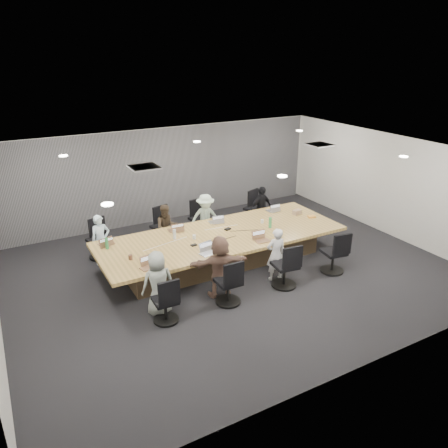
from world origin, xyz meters
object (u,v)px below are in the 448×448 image
chair_7 (333,255)px  laptop_1 (175,230)px  chair_6 (285,269)px  mug_brown (130,257)px  person_4 (158,283)px  laptop_4 (148,268)px  laptop_5 (208,254)px  person_1 (167,227)px  stapler (221,244)px  laptop_3 (272,210)px  chair_4 (165,304)px  person_6 (276,254)px  chair_2 (200,222)px  laptop_0 (106,244)px  laptop_6 (262,241)px  person_0 (101,240)px  bottle_clear (174,234)px  person_2 (205,218)px  person_3 (261,208)px  bottle_green_right (270,223)px  chair_3 (254,211)px  chair_0 (98,243)px  canvas_bag (297,212)px  laptop_2 (215,222)px  chair_1 (162,230)px  conference_table (222,247)px  snack_packet (312,217)px  bottle_green_left (107,243)px  person_5 (220,266)px

chair_7 → laptop_1: 3.87m
chair_6 → mug_brown: (-3.00, 1.46, 0.36)m
person_4 → laptop_4: (0.00, 0.55, 0.08)m
laptop_1 → laptop_5: bearing=99.3°
laptop_4 → person_1: bearing=48.7°
laptop_4 → stapler: 1.87m
laptop_3 → mug_brown: bearing=11.6°
chair_4 → person_6: 2.84m
chair_2 → person_1: bearing=10.2°
laptop_0 → laptop_6: bearing=141.3°
person_0 → mug_brown: 1.61m
bottle_clear → chair_4: bearing=-117.7°
person_2 → mug_brown: person_2 is taller
stapler → chair_2: bearing=99.0°
person_3 → bottle_green_right: (-0.76, -1.55, 0.23)m
chair_3 → laptop_3: size_ratio=2.70×
chair_0 → canvas_bag: bearing=149.0°
laptop_3 → laptop_4: 4.48m
person_0 → mug_brown: size_ratio=11.89×
laptop_2 → stapler: size_ratio=2.20×
person_6 → laptop_6: (0.00, 0.55, 0.12)m
chair_2 → canvas_bag: chair_2 is taller
laptop_3 → laptop_4: same height
chair_2 → laptop_5: bearing=60.9°
laptop_4 → bottle_green_right: size_ratio=1.11×
person_3 → person_1: bearing=170.1°
chair_1 → conference_table: bearing=103.6°
chair_0 → laptop_1: chair_0 is taller
chair_1 → bottle_green_right: bearing=124.5°
chair_3 → chair_4: size_ratio=1.10×
laptop_3 → person_4: size_ratio=0.24×
person_3 → person_4: 4.98m
laptop_3 → canvas_bag: bearing=125.5°
chair_2 → bottle_green_right: 2.21m
laptop_1 → chair_4: bearing=68.3°
laptop_0 → chair_1: bearing=-164.6°
chair_1 → snack_packet: bearing=138.3°
person_4 → laptop_5: 1.49m
chair_2 → bottle_green_left: size_ratio=3.32×
conference_table → snack_packet: snack_packet is taller
person_5 → bottle_clear: size_ratio=5.64×
person_6 → laptop_6: 0.56m
laptop_0 → laptop_6: 3.62m
person_0 → chair_0: bearing=84.9°
conference_table → person_3: bearing=33.7°
person_1 → laptop_2: bearing=-14.9°
laptop_6 → bottle_green_right: size_ratio=1.28×
chair_0 → person_2: (2.83, -0.35, 0.27)m
chair_2 → person_0: 2.86m
canvas_bag → laptop_3: bearing=127.2°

